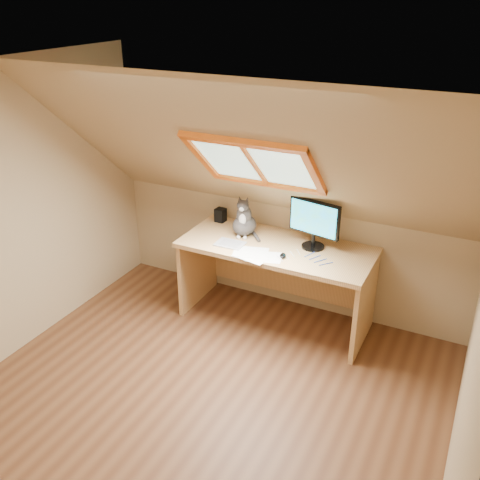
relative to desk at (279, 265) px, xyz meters
The scene contains 10 objects.
ground 1.55m from the desk, 92.56° to the right, with size 3.50×3.50×0.00m, color brown.
room_shell 1.78m from the desk, 92.40° to the right, with size 3.52×3.52×2.41m.
desk is the anchor object (origin of this frame).
monitor 0.57m from the desk, ahead, with size 0.47×0.20×0.44m.
cat 0.52m from the desk, behind, with size 0.26×0.30×0.39m.
desk_speaker 0.78m from the desk, 165.78° to the left, with size 0.09×0.09×0.13m, color black.
graphics_tablet 0.51m from the desk, 147.54° to the right, with size 0.25×0.18×0.01m, color #B2B2B7.
mouse 0.38m from the desk, 62.86° to the right, with size 0.05×0.09×0.03m, color black.
papers 0.42m from the desk, 107.47° to the right, with size 0.35×0.30×0.01m.
cables 0.44m from the desk, 30.91° to the right, with size 0.51×0.26×0.01m.
Camera 1 is at (1.67, -2.58, 2.85)m, focal length 40.00 mm.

